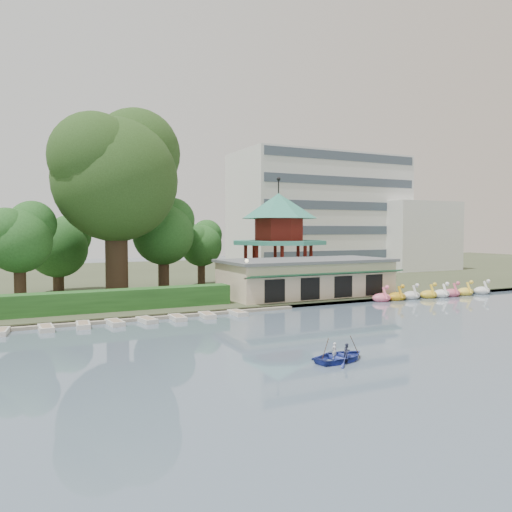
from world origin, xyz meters
TOP-DOWN VIEW (x-y plane):
  - ground_plane at (0.00, 0.00)m, footprint 220.00×220.00m
  - shore at (0.00, 52.00)m, footprint 220.00×70.00m
  - embankment at (0.00, 17.30)m, footprint 220.00×0.60m
  - dock at (-12.00, 17.20)m, footprint 34.00×1.60m
  - boathouse at (10.00, 21.97)m, footprint 18.60×9.39m
  - pavilion at (12.00, 32.00)m, footprint 12.40×12.40m
  - office_building at (32.67, 49.00)m, footprint 38.00×18.00m
  - hedge at (-15.00, 20.50)m, footprint 30.00×2.00m
  - lamp_post at (1.50, 19.00)m, footprint 0.36×0.36m
  - big_tree at (-8.83, 28.20)m, footprint 13.79×12.85m
  - small_trees at (-13.51, 31.48)m, footprint 39.25×16.35m
  - swan_boats at (23.11, 16.58)m, footprint 16.76×2.15m
  - moored_rowboats at (-14.04, 15.70)m, footprint 27.15×2.53m
  - rowboat_with_passengers at (-1.85, -0.92)m, footprint 5.43×4.36m

SIDE VIEW (x-z plane):
  - ground_plane at x=0.00m, z-range 0.00..0.00m
  - dock at x=-12.00m, z-range 0.00..0.24m
  - embankment at x=0.00m, z-range 0.00..0.30m
  - moored_rowboats at x=-14.04m, z-range 0.00..0.36m
  - shore at x=0.00m, z-range 0.00..0.40m
  - swan_boats at x=23.11m, z-range -0.56..1.35m
  - rowboat_with_passengers at x=-1.85m, z-range -0.50..1.51m
  - hedge at x=-15.00m, z-range 0.40..2.20m
  - boathouse at x=10.00m, z-range 0.42..4.32m
  - lamp_post at x=1.50m, z-range 1.20..5.48m
  - small_trees at x=-13.51m, z-range 0.87..11.70m
  - pavilion at x=12.00m, z-range 0.73..14.23m
  - office_building at x=32.67m, z-range -0.27..19.73m
  - big_tree at x=-8.83m, z-range 3.56..23.51m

